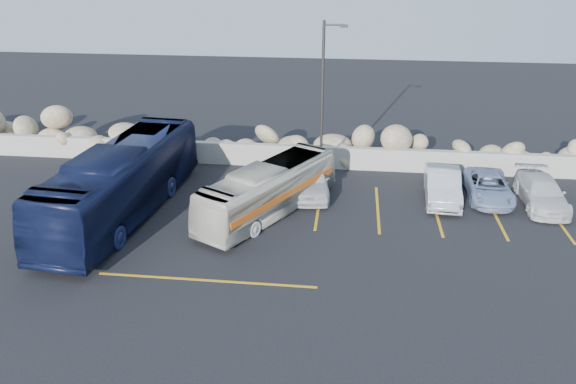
# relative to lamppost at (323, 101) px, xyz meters

# --- Properties ---
(ground) EXTENTS (90.00, 90.00, 0.00)m
(ground) POSITION_rel_lamppost_xyz_m (-2.56, -9.50, -4.30)
(ground) COLOR black
(ground) RESTS_ON ground
(seawall) EXTENTS (60.00, 0.40, 1.20)m
(seawall) POSITION_rel_lamppost_xyz_m (-2.56, 2.50, -3.70)
(seawall) COLOR gray
(seawall) RESTS_ON ground
(riprap_pile) EXTENTS (54.00, 2.80, 2.60)m
(riprap_pile) POSITION_rel_lamppost_xyz_m (-2.56, 3.70, -3.00)
(riprap_pile) COLOR #907E5E
(riprap_pile) RESTS_ON ground
(parking_lines) EXTENTS (18.16, 9.36, 0.01)m
(parking_lines) POSITION_rel_lamppost_xyz_m (2.09, -3.93, -4.29)
(parking_lines) COLOR gold
(parking_lines) RESTS_ON ground
(lamppost) EXTENTS (1.14, 0.18, 8.00)m
(lamppost) POSITION_rel_lamppost_xyz_m (0.00, 0.00, 0.00)
(lamppost) COLOR #2E2B29
(lamppost) RESTS_ON ground
(vintage_bus) EXTENTS (5.63, 8.17, 2.30)m
(vintage_bus) POSITION_rel_lamppost_xyz_m (-2.12, -3.51, -3.15)
(vintage_bus) COLOR beige
(vintage_bus) RESTS_ON ground
(tour_coach) EXTENTS (3.65, 11.59, 3.18)m
(tour_coach) POSITION_rel_lamppost_xyz_m (-8.48, -4.33, -2.71)
(tour_coach) COLOR #101838
(tour_coach) RESTS_ON ground
(car_a) EXTENTS (2.16, 4.60, 1.52)m
(car_a) POSITION_rel_lamppost_xyz_m (-0.47, -1.07, -3.53)
(car_a) COLOR silver
(car_a) RESTS_ON ground
(car_b) EXTENTS (1.81, 4.46, 1.44)m
(car_b) POSITION_rel_lamppost_xyz_m (5.75, -1.11, -3.58)
(car_b) COLOR silver
(car_b) RESTS_ON ground
(car_c) EXTENTS (1.86, 4.40, 1.27)m
(car_c) POSITION_rel_lamppost_xyz_m (10.21, -1.21, -3.66)
(car_c) COLOR silver
(car_c) RESTS_ON ground
(car_d) EXTENTS (2.07, 4.27, 1.17)m
(car_d) POSITION_rel_lamppost_xyz_m (7.95, -0.69, -3.71)
(car_d) COLOR #7F93B4
(car_d) RESTS_ON ground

